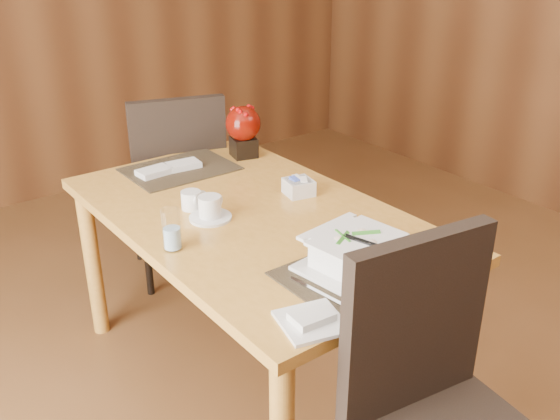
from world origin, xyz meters
TOP-DOWN VIEW (x-y plane):
  - dining_table at (0.00, 0.60)m, footprint 0.90×1.50m
  - placemat_near at (0.00, 0.05)m, footprint 0.45×0.33m
  - placemat_far at (0.00, 1.15)m, footprint 0.45×0.33m
  - soup_setting at (0.00, 0.06)m, footprint 0.32×0.32m
  - coffee_cup at (-0.15, 0.65)m, footprint 0.15×0.15m
  - water_glass at (-0.37, 0.53)m, footprint 0.07×0.07m
  - creamer_jug at (-0.16, 0.77)m, footprint 0.10×0.10m
  - sugar_caddy at (0.24, 0.63)m, footprint 0.12×0.12m
  - berry_decor at (0.32, 1.12)m, footprint 0.16×0.16m
  - napkins_far at (-0.04, 1.15)m, footprint 0.28×0.11m
  - bread_plate at (-0.28, -0.07)m, footprint 0.20×0.20m
  - near_chair at (-0.08, -0.37)m, footprint 0.54×0.54m
  - far_chair at (0.15, 1.48)m, footprint 0.58×0.59m

SIDE VIEW (x-z plane):
  - far_chair at x=0.15m, z-range 0.06..1.06m
  - near_chair at x=-0.08m, z-range 0.06..1.08m
  - dining_table at x=0.00m, z-range 0.28..1.03m
  - placemat_near at x=0.00m, z-range 0.75..0.76m
  - placemat_far at x=0.00m, z-range 0.75..0.76m
  - bread_plate at x=-0.28m, z-range 0.75..0.76m
  - napkins_far at x=-0.04m, z-range 0.76..0.78m
  - sugar_caddy at x=0.24m, z-range 0.75..0.81m
  - creamer_jug at x=-0.16m, z-range 0.75..0.82m
  - coffee_cup at x=-0.15m, z-range 0.74..0.83m
  - soup_setting at x=0.00m, z-range 0.75..0.87m
  - water_glass at x=-0.37m, z-range 0.75..0.89m
  - berry_decor at x=0.32m, z-range 0.77..1.00m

